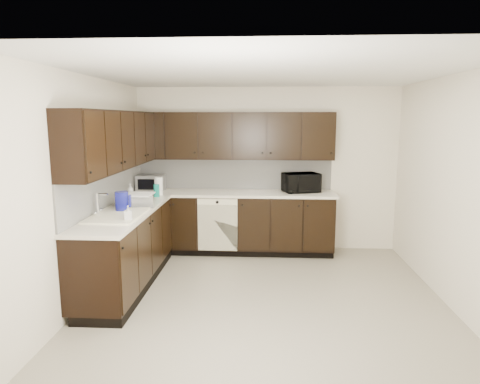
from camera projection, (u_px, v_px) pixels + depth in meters
The scene contains 20 objects.
floor at pixel (265, 298), 4.88m from camera, with size 4.00×4.00×0.00m, color gray.
ceiling at pixel (268, 73), 4.46m from camera, with size 4.00×4.00×0.00m, color white.
wall_back at pixel (266, 169), 6.64m from camera, with size 4.00×0.02×2.50m, color silver.
wall_left at pixel (88, 189), 4.78m from camera, with size 0.02×4.00×2.50m, color silver.
wall_right at pixel (454, 192), 4.55m from camera, with size 0.02×4.00×2.50m, color silver.
wall_front at pixel (267, 243), 2.70m from camera, with size 4.00×0.02×2.50m, color silver.
lower_cabinets at pixel (193, 236), 5.96m from camera, with size 3.00×2.80×0.90m.
countertop at pixel (193, 200), 5.87m from camera, with size 3.03×2.83×0.04m.
backsplash at pixel (180, 179), 6.05m from camera, with size 3.00×2.80×0.48m.
upper_cabinets at pixel (186, 138), 5.83m from camera, with size 3.00×2.80×0.70m.
dishwasher at pixel (218, 222), 6.22m from camera, with size 0.58×0.04×0.78m.
sink at pixel (117, 222), 4.82m from camera, with size 0.54×0.82×0.42m.
microwave at pixel (301, 183), 6.38m from camera, with size 0.51×0.35×0.28m, color black.
soap_bottle_a at pixel (128, 213), 4.58m from camera, with size 0.08×0.08×0.17m, color gray.
soap_bottle_b at pixel (130, 192), 5.78m from camera, with size 0.08×0.08×0.22m, color gray.
toaster_oven at pixel (151, 183), 6.48m from camera, with size 0.39×0.29×0.24m, color #B3B2B5.
storage_bin at pixel (136, 200), 5.33m from camera, with size 0.40×0.30×0.16m, color white.
blue_pitcher at pixel (122, 202), 5.03m from camera, with size 0.16×0.16×0.24m, color #11149C.
teal_tumbler at pixel (157, 191), 6.00m from camera, with size 0.08×0.08×0.18m, color #0C8778.
paper_towel_roll at pixel (159, 186), 6.12m from camera, with size 0.12×0.12×0.26m, color white.
Camera 1 is at (-0.02, -4.61, 2.03)m, focal length 32.00 mm.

